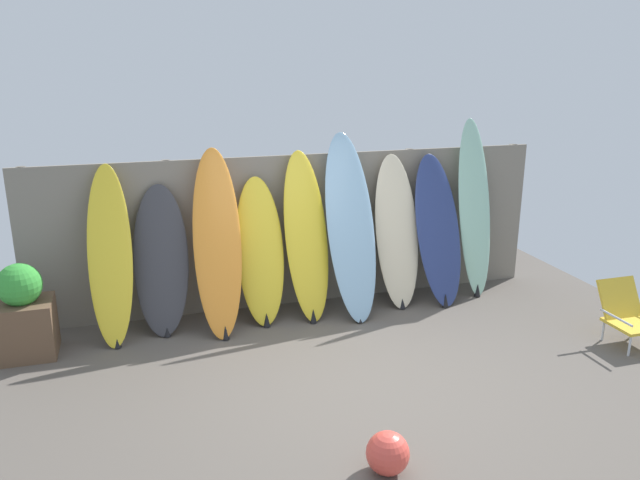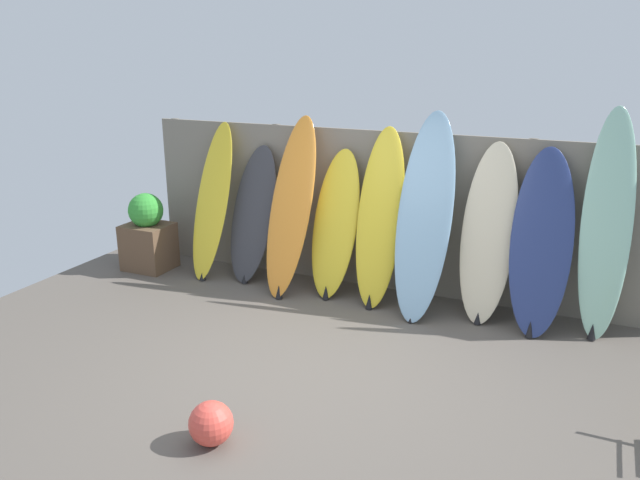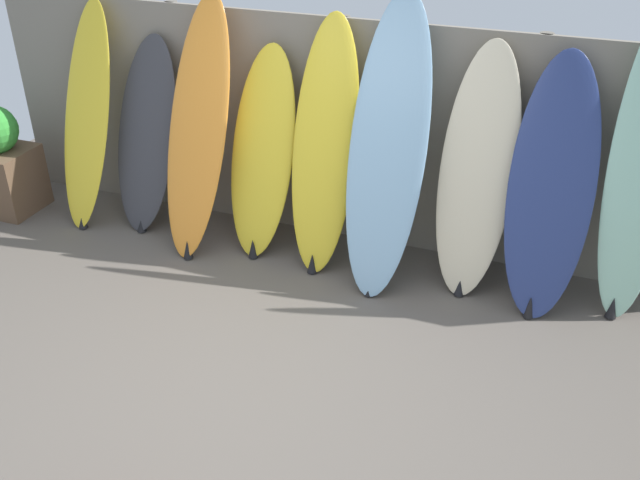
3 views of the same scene
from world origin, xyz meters
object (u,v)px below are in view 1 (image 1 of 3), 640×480
(planter_box, at_px, (24,315))
(beach_ball, at_px, (388,453))
(surfboard_seafoam_8, at_px, (474,210))
(surfboard_yellow_3, at_px, (260,252))
(beach_chair, at_px, (627,313))
(surfboard_skyblue_5, at_px, (351,228))
(surfboard_charcoal_1, at_px, (161,261))
(surfboard_orange_2, at_px, (217,244))
(surfboard_yellow_4, at_px, (306,237))
(surfboard_cream_6, at_px, (397,233))
(surfboard_yellow_0, at_px, (110,257))
(surfboard_navy_7, at_px, (438,231))

(planter_box, height_order, beach_ball, planter_box)
(surfboard_seafoam_8, bearing_deg, surfboard_yellow_3, -178.24)
(beach_chair, distance_m, beach_ball, 3.47)
(surfboard_yellow_3, distance_m, surfboard_skyblue_5, 1.05)
(surfboard_charcoal_1, relative_size, surfboard_orange_2, 0.81)
(planter_box, bearing_deg, surfboard_yellow_3, 5.19)
(surfboard_skyblue_5, height_order, surfboard_seafoam_8, surfboard_seafoam_8)
(surfboard_skyblue_5, height_order, beach_ball, surfboard_skyblue_5)
(surfboard_orange_2, height_order, surfboard_yellow_4, surfboard_orange_2)
(planter_box, bearing_deg, surfboard_seafoam_8, 3.39)
(surfboard_yellow_3, relative_size, surfboard_skyblue_5, 0.78)
(surfboard_seafoam_8, height_order, planter_box, surfboard_seafoam_8)
(surfboard_yellow_4, bearing_deg, surfboard_cream_6, 2.39)
(beach_ball, bearing_deg, surfboard_seafoam_8, 51.81)
(surfboard_charcoal_1, bearing_deg, planter_box, -169.03)
(planter_box, relative_size, beach_ball, 3.04)
(surfboard_yellow_0, bearing_deg, surfboard_seafoam_8, 1.56)
(surfboard_cream_6, xyz_separation_m, beach_ball, (-1.34, -2.98, -0.72))
(surfboard_yellow_3, xyz_separation_m, beach_chair, (3.53, -1.67, -0.47))
(surfboard_yellow_3, height_order, surfboard_skyblue_5, surfboard_skyblue_5)
(surfboard_yellow_0, distance_m, surfboard_navy_7, 3.73)
(surfboard_yellow_0, bearing_deg, surfboard_charcoal_1, 8.49)
(surfboard_yellow_0, distance_m, surfboard_skyblue_5, 2.60)
(surfboard_yellow_0, relative_size, surfboard_seafoam_8, 0.84)
(surfboard_yellow_0, xyz_separation_m, surfboard_yellow_4, (2.10, 0.00, 0.03))
(surfboard_charcoal_1, height_order, surfboard_skyblue_5, surfboard_skyblue_5)
(surfboard_cream_6, bearing_deg, planter_box, -176.64)
(surfboard_navy_7, height_order, beach_ball, surfboard_navy_7)
(surfboard_charcoal_1, distance_m, surfboard_cream_6, 2.72)
(beach_ball, bearing_deg, surfboard_navy_7, 57.64)
(surfboard_yellow_4, relative_size, surfboard_skyblue_5, 0.91)
(surfboard_charcoal_1, distance_m, surfboard_seafoam_8, 3.78)
(surfboard_charcoal_1, relative_size, surfboard_yellow_3, 0.98)
(surfboard_orange_2, distance_m, beach_ball, 3.05)
(surfboard_yellow_4, xyz_separation_m, beach_chair, (3.01, -1.64, -0.61))
(beach_chair, bearing_deg, surfboard_yellow_0, 157.88)
(surfboard_navy_7, relative_size, surfboard_seafoam_8, 0.82)
(surfboard_charcoal_1, relative_size, beach_chair, 2.51)
(surfboard_navy_7, distance_m, surfboard_seafoam_8, 0.59)
(surfboard_yellow_3, height_order, planter_box, surfboard_yellow_3)
(surfboard_cream_6, bearing_deg, surfboard_yellow_4, -177.61)
(surfboard_orange_2, distance_m, surfboard_seafoam_8, 3.19)
(surfboard_yellow_0, height_order, surfboard_orange_2, surfboard_orange_2)
(surfboard_charcoal_1, bearing_deg, surfboard_seafoam_8, 0.62)
(surfboard_yellow_0, bearing_deg, surfboard_yellow_3, 1.20)
(surfboard_yellow_4, relative_size, surfboard_navy_7, 1.06)
(surfboard_skyblue_5, distance_m, beach_ball, 3.06)
(surfboard_seafoam_8, distance_m, beach_ball, 3.97)
(surfboard_navy_7, relative_size, planter_box, 1.84)
(beach_ball, bearing_deg, planter_box, 134.96)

